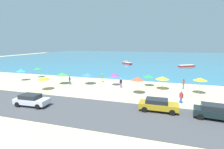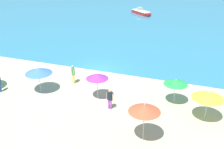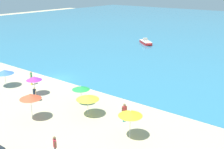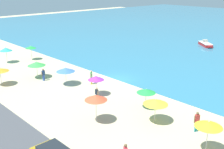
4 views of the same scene
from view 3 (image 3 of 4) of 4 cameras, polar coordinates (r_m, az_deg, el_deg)
ground_plane at (r=38.26m, az=-10.98°, el=-0.99°), size 160.00×160.00×0.00m
sea at (r=84.19m, az=18.44°, el=8.84°), size 150.00×110.00×0.05m
beach_umbrella_0 at (r=22.88m, az=3.75°, el=-7.91°), size 2.00×2.00×2.57m
beach_umbrella_2 at (r=36.82m, az=-21.02°, el=0.52°), size 2.27×2.27×2.24m
beach_umbrella_3 at (r=29.59m, az=-6.34°, el=-2.72°), size 1.87×1.87×2.10m
beach_umbrella_4 at (r=26.87m, az=-4.98°, el=-4.59°), size 2.22×2.22×2.27m
beach_umbrella_7 at (r=26.94m, az=-16.25°, el=-4.29°), size 2.01×2.01×2.70m
beach_umbrella_8 at (r=33.00m, az=-15.56°, el=-0.75°), size 1.80×1.80×2.31m
bather_0 at (r=26.12m, az=2.52°, el=-7.53°), size 0.35×0.53×1.82m
bather_2 at (r=36.77m, az=-16.10°, el=-0.53°), size 0.42×0.44×1.78m
bather_3 at (r=21.80m, az=-11.53°, el=-13.88°), size 0.49×0.38×1.62m
bather_4 at (r=31.55m, az=-15.45°, el=-3.73°), size 0.56×0.27×1.65m
skiff_nearshore at (r=59.86m, az=6.88°, el=6.53°), size 4.25×3.82×1.16m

